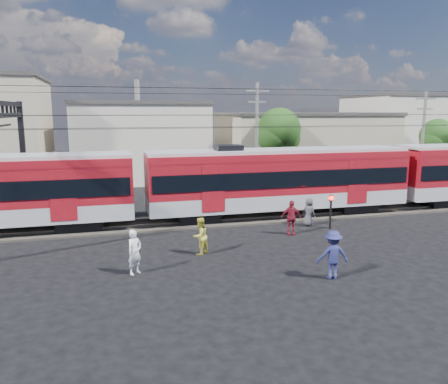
% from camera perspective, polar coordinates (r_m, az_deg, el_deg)
% --- Properties ---
extents(ground, '(120.00, 120.00, 0.00)m').
position_cam_1_polar(ground, '(18.39, 1.70, -9.90)').
color(ground, black).
rests_on(ground, ground).
extents(track_bed, '(70.00, 3.40, 0.12)m').
position_cam_1_polar(track_bed, '(25.80, -3.38, -3.76)').
color(track_bed, '#2D2823').
rests_on(track_bed, ground).
extents(rail_near, '(70.00, 0.12, 0.12)m').
position_cam_1_polar(rail_near, '(25.06, -3.04, -3.91)').
color(rail_near, '#59544C').
rests_on(rail_near, track_bed).
extents(rail_far, '(70.00, 0.12, 0.12)m').
position_cam_1_polar(rail_far, '(26.49, -3.71, -3.13)').
color(rail_far, '#59544C').
rests_on(rail_far, track_bed).
extents(commuter_train, '(50.30, 3.08, 4.17)m').
position_cam_1_polar(commuter_train, '(26.86, 7.64, 1.82)').
color(commuter_train, black).
rests_on(commuter_train, ground).
extents(catenary, '(70.00, 9.30, 7.52)m').
position_cam_1_polar(catenary, '(24.83, -23.62, 6.69)').
color(catenary, black).
rests_on(catenary, ground).
extents(building_midwest, '(12.24, 12.24, 7.30)m').
position_cam_1_polar(building_midwest, '(43.70, -11.06, 6.69)').
color(building_midwest, beige).
rests_on(building_midwest, ground).
extents(building_mideast, '(16.32, 10.20, 6.30)m').
position_cam_1_polar(building_mideast, '(44.84, 10.21, 6.17)').
color(building_mideast, tan).
rests_on(building_mideast, ground).
extents(building_east, '(10.20, 10.20, 8.30)m').
position_cam_1_polar(building_east, '(55.42, 21.80, 7.43)').
color(building_east, beige).
rests_on(building_east, ground).
extents(utility_pole_mid, '(1.80, 0.24, 8.50)m').
position_cam_1_polar(utility_pole_mid, '(33.41, 4.30, 7.25)').
color(utility_pole_mid, slate).
rests_on(utility_pole_mid, ground).
extents(utility_pole_east, '(1.80, 0.24, 8.00)m').
position_cam_1_polar(utility_pole_east, '(39.47, 24.51, 6.46)').
color(utility_pole_east, slate).
rests_on(utility_pole_east, ground).
extents(tree_near, '(3.82, 3.64, 6.72)m').
position_cam_1_polar(tree_near, '(37.42, 7.39, 7.73)').
color(tree_near, '#382619').
rests_on(tree_near, ground).
extents(tree_far, '(3.36, 3.12, 5.76)m').
position_cam_1_polar(tree_far, '(44.54, 26.17, 6.32)').
color(tree_far, '#382619').
rests_on(tree_far, ground).
extents(pedestrian_a, '(0.79, 0.75, 1.82)m').
position_cam_1_polar(pedestrian_a, '(17.85, -11.60, -7.67)').
color(pedestrian_a, white).
rests_on(pedestrian_a, ground).
extents(pedestrian_b, '(1.05, 1.01, 1.70)m').
position_cam_1_polar(pedestrian_b, '(19.86, -3.14, -5.77)').
color(pedestrian_b, gold).
rests_on(pedestrian_b, ground).
extents(pedestrian_c, '(1.32, 0.87, 1.92)m').
position_cam_1_polar(pedestrian_c, '(17.51, 14.00, -7.96)').
color(pedestrian_c, navy).
rests_on(pedestrian_c, ground).
extents(pedestrian_d, '(1.14, 0.64, 1.84)m').
position_cam_1_polar(pedestrian_d, '(23.18, 8.74, -3.33)').
color(pedestrian_d, maroon).
rests_on(pedestrian_d, ground).
extents(pedestrian_e, '(0.85, 0.93, 1.60)m').
position_cam_1_polar(pedestrian_e, '(25.16, 11.02, -2.58)').
color(pedestrian_e, '#4C4C51').
rests_on(pedestrian_e, ground).
extents(car_silver, '(4.08, 2.28, 1.31)m').
position_cam_1_polar(car_silver, '(39.01, 25.78, 0.96)').
color(car_silver, '#B6B7BE').
rests_on(car_silver, ground).
extents(crossing_signal, '(0.28, 0.28, 1.90)m').
position_cam_1_polar(crossing_signal, '(24.73, 13.79, -1.69)').
color(crossing_signal, black).
rests_on(crossing_signal, ground).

